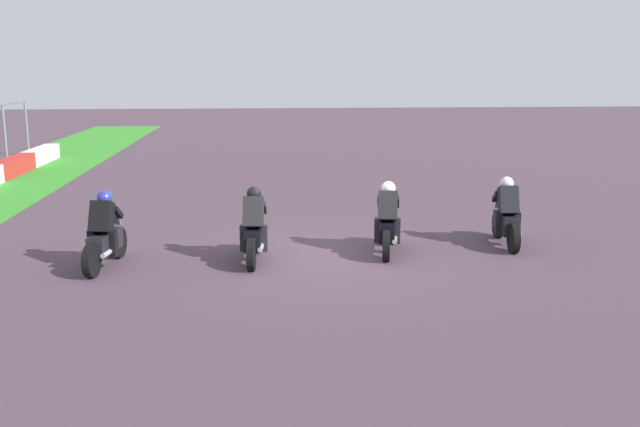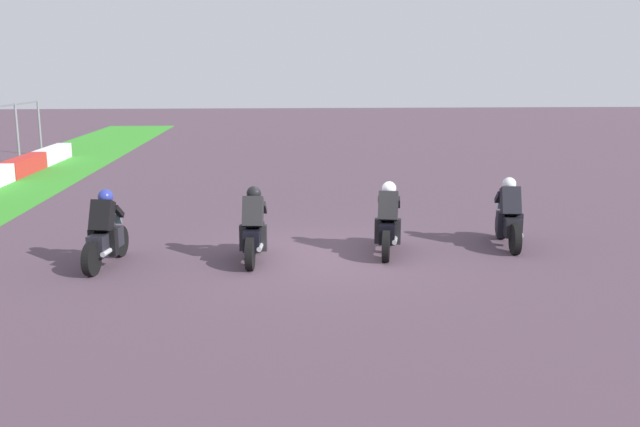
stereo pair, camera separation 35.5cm
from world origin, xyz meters
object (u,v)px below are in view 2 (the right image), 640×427
rider_lane_c (254,230)px  rider_lane_d (105,235)px  rider_lane_b (388,224)px  rider_lane_a (509,218)px

rider_lane_c → rider_lane_d: bearing=98.7°
rider_lane_b → rider_lane_a: bearing=-69.4°
rider_lane_a → rider_lane_b: same height
rider_lane_a → rider_lane_c: same height
rider_lane_c → rider_lane_d: same height
rider_lane_c → rider_lane_d: 2.90m
rider_lane_a → rider_lane_b: size_ratio=1.01×
rider_lane_a → rider_lane_c: size_ratio=1.00×
rider_lane_a → rider_lane_b: 2.74m
rider_lane_d → rider_lane_a: bearing=-73.9°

